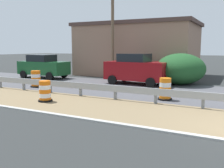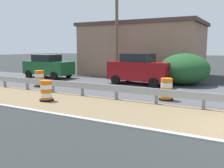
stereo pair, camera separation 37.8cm
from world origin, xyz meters
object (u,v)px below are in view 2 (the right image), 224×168
Objects in this scene: traffic_barrel_nearest at (166,90)px; car_mid_far_lane at (48,66)px; traffic_barrel_mid at (40,79)px; car_distant_a at (140,69)px; traffic_barrel_close at (46,92)px; utility_pole_near at (117,27)px.

car_mid_far_lane reaches higher than traffic_barrel_nearest.
car_distant_a is (4.20, -5.31, 0.59)m from traffic_barrel_mid.
traffic_barrel_mid reaches higher than traffic_barrel_close.
utility_pole_near reaches higher than traffic_barrel_nearest.
car_mid_far_lane is at bearing 109.19° from utility_pole_near.
car_distant_a is at bearing -122.64° from utility_pole_near.
car_distant_a is at bearing 1.68° from car_mid_far_lane.
traffic_barrel_close is at bearing -173.47° from utility_pole_near.
car_mid_far_lane is 0.54× the size of utility_pole_near.
car_distant_a reaches higher than car_mid_far_lane.
car_distant_a reaches higher than traffic_barrel_nearest.
utility_pole_near is (5.97, -2.56, 3.69)m from traffic_barrel_mid.
car_mid_far_lane is (4.03, 3.01, 0.50)m from traffic_barrel_mid.
car_mid_far_lane is at bearing 36.71° from traffic_barrel_mid.
utility_pole_near is at bearing 6.53° from traffic_barrel_close.
traffic_barrel_close is 0.93× the size of traffic_barrel_mid.
traffic_barrel_mid is at bearing -52.80° from car_mid_far_lane.
traffic_barrel_close is (-2.97, 4.98, -0.04)m from traffic_barrel_nearest.
car_mid_far_lane is 1.00× the size of car_distant_a.
car_distant_a is (4.40, 3.27, 0.58)m from traffic_barrel_nearest.
car_distant_a is at bearing 36.68° from traffic_barrel_nearest.
utility_pole_near is at bearing 149.45° from car_distant_a.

